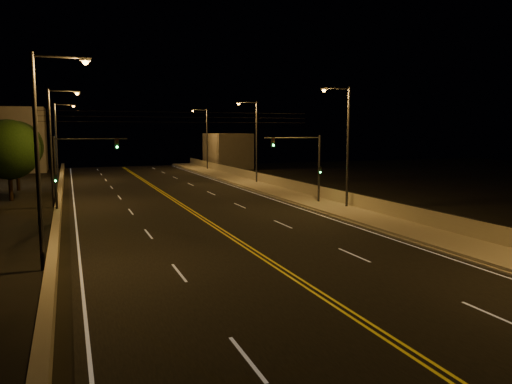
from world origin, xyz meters
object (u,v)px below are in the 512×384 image
object	(u,v)px
streetlight_4	(43,148)
tree_0	(8,150)
streetlight_2	(254,137)
traffic_signal_left	(70,167)
streetlight_5	(54,140)
streetlight_6	(58,137)
tree_1	(16,147)
streetlight_1	(345,140)
streetlight_3	(205,135)
traffic_signal_right	(308,161)

from	to	relation	value
streetlight_4	tree_0	size ratio (longest dim) A/B	1.32
streetlight_2	traffic_signal_left	bearing A→B (deg)	-139.89
streetlight_5	streetlight_6	xyz separation A→B (m)	(0.00, 23.11, 0.00)
streetlight_4	traffic_signal_left	bearing A→B (deg)	85.11
streetlight_4	tree_1	xyz separation A→B (m)	(-4.04, 34.00, -0.93)
streetlight_1	streetlight_3	world-z (taller)	same
streetlight_2	tree_1	xyz separation A→B (m)	(-25.51, 3.39, -0.93)
streetlight_6	tree_1	bearing A→B (deg)	-113.31
streetlight_6	streetlight_5	bearing A→B (deg)	-90.00
tree_1	tree_0	bearing A→B (deg)	-89.45
streetlight_5	streetlight_6	distance (m)	23.11
streetlight_4	streetlight_5	distance (m)	20.27
streetlight_1	streetlight_6	size ratio (longest dim) A/B	1.00
streetlight_5	tree_1	size ratio (longest dim) A/B	1.32
streetlight_3	tree_0	bearing A→B (deg)	-133.27
streetlight_1	tree_1	distance (m)	34.87
traffic_signal_right	tree_1	xyz separation A→B (m)	(-23.96, 20.50, 0.87)
streetlight_4	streetlight_6	xyz separation A→B (m)	(0.00, 43.38, 0.00)
streetlight_2	streetlight_3	xyz separation A→B (m)	(0.00, 22.12, 0.00)
streetlight_3	streetlight_5	size ratio (longest dim) A/B	1.00
streetlight_1	streetlight_4	distance (m)	23.79
streetlight_3	tree_1	size ratio (longest dim) A/B	1.32
streetlight_2	tree_1	size ratio (longest dim) A/B	1.32
tree_0	streetlight_2	bearing A→B (deg)	10.89
streetlight_1	tree_1	size ratio (longest dim) A/B	1.32
traffic_signal_right	streetlight_2	bearing A→B (deg)	84.81
streetlight_1	streetlight_6	world-z (taller)	same
streetlight_5	traffic_signal_right	xyz separation A→B (m)	(19.92, -6.77, -1.80)
traffic_signal_left	streetlight_3	bearing A→B (deg)	62.63
traffic_signal_right	tree_0	bearing A→B (deg)	152.89
streetlight_1	tree_1	bearing A→B (deg)	137.04
streetlight_3	streetlight_4	xyz separation A→B (m)	(-21.47, -52.73, 0.00)
traffic_signal_right	tree_1	distance (m)	31.54
streetlight_2	traffic_signal_right	world-z (taller)	streetlight_2
streetlight_4	tree_0	distance (m)	26.04
streetlight_6	traffic_signal_left	size ratio (longest dim) A/B	1.63
streetlight_1	tree_0	distance (m)	29.78
traffic_signal_left	streetlight_1	bearing A→B (deg)	-9.08
tree_1	streetlight_3	bearing A→B (deg)	36.29
streetlight_3	traffic_signal_left	xyz separation A→B (m)	(-20.32, -39.24, -1.80)
streetlight_3	traffic_signal_left	world-z (taller)	streetlight_3
streetlight_2	traffic_signal_right	size ratio (longest dim) A/B	1.63
streetlight_4	traffic_signal_right	bearing A→B (deg)	34.13
streetlight_2	streetlight_4	world-z (taller)	same
traffic_signal_right	traffic_signal_left	size ratio (longest dim) A/B	1.00
tree_1	streetlight_1	bearing A→B (deg)	-42.96
tree_0	tree_1	distance (m)	8.28
streetlight_1	streetlight_5	bearing A→B (deg)	154.98
streetlight_2	tree_0	size ratio (longest dim) A/B	1.32
streetlight_2	streetlight_3	world-z (taller)	same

